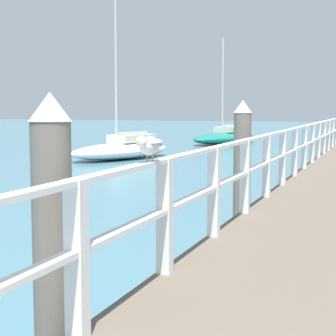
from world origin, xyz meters
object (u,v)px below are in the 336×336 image
(boat_5, at_px, (225,137))
(boat_3, at_px, (122,149))
(dock_piling_far, at_px, (242,165))
(seagull_foreground, at_px, (149,145))
(dock_piling_near, at_px, (53,241))

(boat_5, bearing_deg, boat_3, 100.08)
(dock_piling_far, distance_m, seagull_foreground, 5.01)
(dock_piling_far, height_order, boat_3, boat_3)
(dock_piling_near, distance_m, dock_piling_far, 5.81)
(dock_piling_near, xyz_separation_m, boat_5, (-5.83, 27.16, -0.68))
(seagull_foreground, height_order, boat_3, boat_3)
(dock_piling_far, height_order, seagull_foreground, dock_piling_far)
(boat_3, relative_size, boat_5, 1.24)
(dock_piling_far, bearing_deg, boat_5, 105.27)
(dock_piling_near, height_order, seagull_foreground, dock_piling_near)
(dock_piling_near, relative_size, seagull_foreground, 4.38)
(dock_piling_near, xyz_separation_m, seagull_foreground, (0.38, 0.86, 0.63))
(boat_5, bearing_deg, dock_piling_near, 120.06)
(seagull_foreground, bearing_deg, dock_piling_far, -86.06)
(dock_piling_far, distance_m, boat_5, 22.14)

